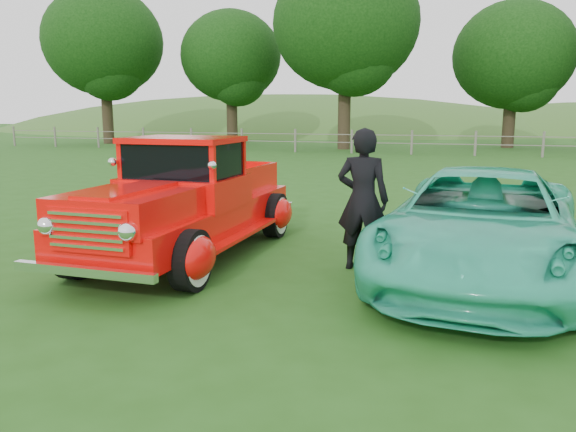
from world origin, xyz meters
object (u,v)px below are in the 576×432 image
(tree_near_west, at_px, (346,24))
(tree_near_east, at_px, (514,56))
(red_pickup, at_px, (187,203))
(man, at_px, (363,200))
(tree_far_west, at_px, (103,42))
(teal_sedan, at_px, (482,225))
(tree_mid_west, at_px, (231,57))

(tree_near_west, height_order, tree_near_east, tree_near_west)
(tree_near_west, xyz_separation_m, red_pickup, (2.32, -24.08, -6.00))
(red_pickup, xyz_separation_m, man, (2.62, 0.01, 0.17))
(tree_near_east, height_order, man, tree_near_east)
(tree_far_west, height_order, tree_near_east, tree_far_west)
(tree_near_east, xyz_separation_m, red_pickup, (-6.68, -28.08, -4.45))
(tree_near_west, distance_m, red_pickup, 24.92)
(teal_sedan, height_order, man, man)
(red_pickup, distance_m, teal_sedan, 4.16)
(teal_sedan, bearing_deg, tree_near_east, 91.07)
(red_pickup, bearing_deg, man, 1.42)
(tree_near_west, relative_size, man, 5.39)
(tree_near_west, bearing_deg, red_pickup, -84.49)
(tree_mid_west, bearing_deg, tree_near_west, -20.56)
(tree_near_east, relative_size, man, 4.31)
(tree_far_west, height_order, red_pickup, tree_far_west)
(tree_mid_west, height_order, teal_sedan, tree_mid_west)
(tree_far_west, relative_size, tree_near_west, 0.95)
(tree_near_east, distance_m, red_pickup, 29.20)
(tree_near_east, bearing_deg, man, -98.23)
(red_pickup, relative_size, teal_sedan, 0.99)
(tree_near_east, bearing_deg, tree_near_west, -156.04)
(red_pickup, distance_m, man, 2.62)
(teal_sedan, bearing_deg, tree_near_west, 111.29)
(tree_mid_west, xyz_separation_m, red_pickup, (10.32, -27.08, -4.75))
(tree_near_east, distance_m, teal_sedan, 28.51)
(tree_mid_west, relative_size, tree_near_west, 0.81)
(tree_far_west, xyz_separation_m, red_pickup, (18.32, -25.08, -5.69))
(tree_mid_west, relative_size, tree_near_east, 1.02)
(teal_sedan, xyz_separation_m, man, (-1.54, -0.03, 0.26))
(man, bearing_deg, tree_far_west, -48.54)
(man, bearing_deg, red_pickup, 1.76)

